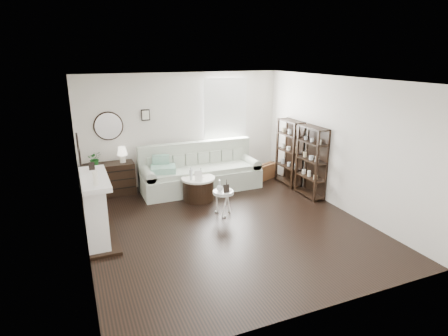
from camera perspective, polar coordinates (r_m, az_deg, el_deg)
name	(u,v)px	position (r m, az deg, el deg)	size (l,w,h in m)	color
room	(211,117)	(9.42, -1.94, 7.74)	(5.50, 5.50, 5.50)	black
fireplace	(95,211)	(6.81, -19.00, -6.24)	(0.50, 1.40, 1.84)	white
shelf_unit_far	(289,153)	(9.28, 9.94, 2.33)	(0.30, 0.80, 1.60)	black
shelf_unit_near	(311,162)	(8.57, 13.15, 0.89)	(0.30, 0.80, 1.60)	black
sofa	(200,174)	(8.97, -3.71, -0.91)	(2.80, 0.97, 1.09)	#ADB6A2
quilt	(163,169)	(8.52, -9.25, -0.17)	(0.55, 0.45, 0.14)	#27916A
suitcase	(267,171)	(9.77, 6.55, -0.49)	(0.58, 0.19, 0.39)	brown
dresser	(110,179)	(8.93, -17.01, -1.66)	(1.11, 0.48, 0.74)	black
table_lamp	(122,155)	(8.81, -15.23, 1.98)	(0.23, 0.23, 0.36)	white
potted_plant	(95,159)	(8.72, -19.09, 1.36)	(0.29, 0.25, 0.33)	#175119
drum_table	(198,188)	(8.31, -3.94, -3.13)	(0.74, 0.74, 0.52)	black
pedestal_table	(223,193)	(7.47, -0.10, -3.82)	(0.42, 0.42, 0.50)	silver
eiffel_drum	(201,173)	(8.27, -3.56, -0.72)	(0.10, 0.10, 0.17)	black
bottle_drum	(191,173)	(8.05, -5.06, -0.84)	(0.07, 0.07, 0.28)	silver
card_frame_drum	(198,176)	(8.00, -3.91, -1.17)	(0.16, 0.01, 0.22)	white
eiffel_ped	(227,185)	(7.48, 0.39, -2.63)	(0.12, 0.12, 0.20)	black
flask_ped	(220,186)	(7.41, -0.68, -2.70)	(0.12, 0.12, 0.23)	silver
card_frame_ped	(226,189)	(7.34, 0.35, -3.16)	(0.12, 0.01, 0.16)	black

